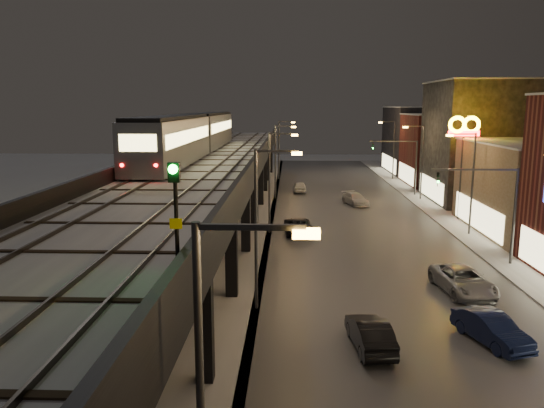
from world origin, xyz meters
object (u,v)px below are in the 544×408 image
object	(u,v)px
rail_signal	(175,194)
car_onc_silver	(491,330)
car_near_white	(370,334)
car_mid_silver	(298,226)
car_onc_dark	(463,282)
subway_train	(194,134)
car_onc_white	(355,199)
car_far_white	(300,187)

from	to	relation	value
rail_signal	car_onc_silver	distance (m)	17.95
car_near_white	car_mid_silver	bearing A→B (deg)	-88.43
car_mid_silver	car_onc_dark	size ratio (longest dim) A/B	0.91
rail_signal	car_onc_dark	xyz separation A→B (m)	(13.78, 16.42, -8.05)
subway_train	rail_signal	world-z (taller)	subway_train
car_near_white	car_mid_silver	size ratio (longest dim) A/B	0.88
car_onc_silver	car_onc_white	world-z (taller)	car_onc_silver
rail_signal	car_onc_white	bearing A→B (deg)	76.74
rail_signal	car_mid_silver	bearing A→B (deg)	82.81
subway_train	car_mid_silver	bearing A→B (deg)	-32.07
rail_signal	car_near_white	bearing A→B (deg)	51.07
rail_signal	car_mid_silver	world-z (taller)	rail_signal
rail_signal	subway_train	bearing A→B (deg)	99.53
subway_train	car_mid_silver	xyz separation A→B (m)	(10.39, -6.51, -7.85)
car_mid_silver	car_far_white	distance (m)	22.78
subway_train	car_far_white	xyz separation A→B (m)	(10.90, 16.26, -7.85)
rail_signal	car_far_white	size ratio (longest dim) A/B	0.75
car_onc_silver	car_far_white	bearing A→B (deg)	81.24
car_onc_silver	car_onc_white	bearing A→B (deg)	74.09
subway_train	car_far_white	world-z (taller)	subway_train
car_far_white	car_onc_white	size ratio (longest dim) A/B	0.88
car_onc_dark	car_onc_silver	bearing A→B (deg)	-103.91
car_mid_silver	car_onc_dark	xyz separation A→B (m)	(9.79, -15.18, 0.07)
car_near_white	car_mid_silver	distance (m)	23.09
car_onc_dark	car_onc_white	size ratio (longest dim) A/B	1.19
car_onc_silver	car_onc_dark	world-z (taller)	car_onc_dark
car_onc_silver	car_near_white	bearing A→B (deg)	167.75
car_mid_silver	car_far_white	size ratio (longest dim) A/B	1.23
car_mid_silver	car_onc_white	xyz separation A→B (m)	(6.75, 13.96, -0.02)
rail_signal	car_near_white	xyz separation A→B (m)	(7.04, 8.72, -8.09)
subway_train	car_onc_white	distance (m)	20.28
car_near_white	rail_signal	bearing A→B (deg)	45.04
car_onc_white	subway_train	bearing A→B (deg)	-173.43
car_near_white	car_far_white	xyz separation A→B (m)	(-2.54, 45.66, -0.03)
car_far_white	rail_signal	bearing A→B (deg)	85.36
car_near_white	car_onc_silver	distance (m)	5.94
car_near_white	car_far_white	distance (m)	45.73
car_onc_white	car_onc_silver	bearing A→B (deg)	-103.45
subway_train	car_near_white	world-z (taller)	subway_train
rail_signal	car_far_white	xyz separation A→B (m)	(4.50, 54.38, -8.11)
car_onc_dark	car_onc_white	distance (m)	29.31
car_onc_white	car_far_white	bearing A→B (deg)	108.36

